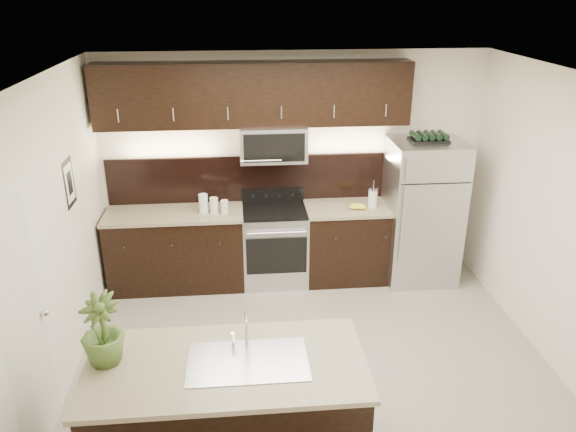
# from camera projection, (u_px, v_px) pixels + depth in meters

# --- Properties ---
(ground) EXTENTS (4.50, 4.50, 0.00)m
(ground) POSITION_uv_depth(u_px,v_px,m) (313.00, 363.00, 5.40)
(ground) COLOR gray
(ground) RESTS_ON ground
(room_walls) EXTENTS (4.52, 4.02, 2.71)m
(room_walls) POSITION_uv_depth(u_px,v_px,m) (304.00, 201.00, 4.70)
(room_walls) COLOR silver
(room_walls) RESTS_ON ground
(counter_run) EXTENTS (3.51, 0.65, 0.94)m
(counter_run) POSITION_uv_depth(u_px,v_px,m) (258.00, 246.00, 6.73)
(counter_run) COLOR black
(counter_run) RESTS_ON ground
(upper_fixtures) EXTENTS (3.49, 0.40, 1.66)m
(upper_fixtures) POSITION_uv_depth(u_px,v_px,m) (256.00, 104.00, 6.23)
(upper_fixtures) COLOR black
(upper_fixtures) RESTS_ON counter_run
(island) EXTENTS (1.96, 0.96, 0.94)m
(island) POSITION_uv_depth(u_px,v_px,m) (229.00, 416.00, 4.08)
(island) COLOR black
(island) RESTS_ON ground
(sink_faucet) EXTENTS (0.84, 0.50, 0.28)m
(sink_faucet) POSITION_uv_depth(u_px,v_px,m) (248.00, 359.00, 3.91)
(sink_faucet) COLOR silver
(sink_faucet) RESTS_ON island
(refrigerator) EXTENTS (0.83, 0.75, 1.72)m
(refrigerator) POSITION_uv_depth(u_px,v_px,m) (422.00, 212.00, 6.69)
(refrigerator) COLOR #B2B2B7
(refrigerator) RESTS_ON ground
(wine_rack) EXTENTS (0.43, 0.26, 0.10)m
(wine_rack) POSITION_uv_depth(u_px,v_px,m) (429.00, 137.00, 6.34)
(wine_rack) COLOR black
(wine_rack) RESTS_ON refrigerator
(plant) EXTENTS (0.38, 0.38, 0.52)m
(plant) POSITION_uv_depth(u_px,v_px,m) (102.00, 330.00, 3.82)
(plant) COLOR #3D5923
(plant) RESTS_ON island
(canisters) EXTENTS (0.33, 0.14, 0.22)m
(canisters) POSITION_uv_depth(u_px,v_px,m) (211.00, 205.00, 6.41)
(canisters) COLOR silver
(canisters) RESTS_ON counter_run
(french_press) EXTENTS (0.11, 0.11, 0.32)m
(french_press) POSITION_uv_depth(u_px,v_px,m) (373.00, 197.00, 6.57)
(french_press) COLOR silver
(french_press) RESTS_ON counter_run
(bananas) EXTENTS (0.22, 0.18, 0.06)m
(bananas) POSITION_uv_depth(u_px,v_px,m) (353.00, 206.00, 6.56)
(bananas) COLOR yellow
(bananas) RESTS_ON counter_run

